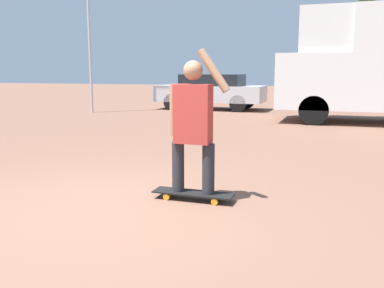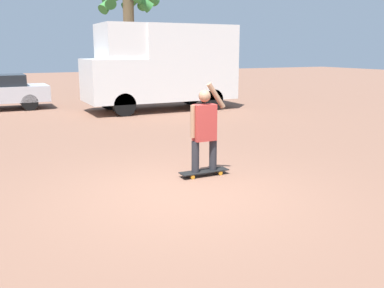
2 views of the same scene
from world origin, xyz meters
TOP-DOWN VIEW (x-y plane):
  - ground_plane at (0.00, 0.00)m, footprint 80.00×80.00m
  - skateboard at (0.79, 0.74)m, footprint 0.93×0.25m
  - person_skateboarder at (0.79, 0.74)m, footprint 0.70×0.22m
  - camper_van at (3.56, 9.39)m, footprint 5.68×2.22m
  - palm_tree_near_van at (4.26, 15.46)m, footprint 3.16×3.22m

SIDE VIEW (x-z plane):
  - ground_plane at x=0.00m, z-range 0.00..0.00m
  - skateboard at x=0.79m, z-range 0.03..0.12m
  - person_skateboarder at x=0.79m, z-range 0.12..1.74m
  - camper_van at x=3.56m, z-range 0.13..3.33m
  - palm_tree_near_van at x=4.26m, z-range 1.62..7.30m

